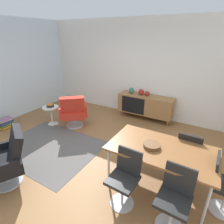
% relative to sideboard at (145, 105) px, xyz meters
% --- Properties ---
extents(ground_plane, '(8.32, 8.32, 0.00)m').
position_rel_sideboard_xyz_m(ground_plane, '(-0.30, -2.30, -0.44)').
color(ground_plane, olive).
extents(wall_back, '(6.80, 0.12, 2.80)m').
position_rel_sideboard_xyz_m(wall_back, '(-0.30, 0.30, 0.96)').
color(wall_back, white).
rests_on(wall_back, ground_plane).
extents(sideboard, '(1.60, 0.45, 0.72)m').
position_rel_sideboard_xyz_m(sideboard, '(0.00, 0.00, 0.00)').
color(sideboard, olive).
rests_on(sideboard, ground_plane).
extents(vase_cobalt, '(0.17, 0.17, 0.17)m').
position_rel_sideboard_xyz_m(vase_cobalt, '(-0.15, 0.00, 0.37)').
color(vase_cobalt, maroon).
rests_on(vase_cobalt, sideboard).
extents(vase_sculptural_dark, '(0.15, 0.15, 0.18)m').
position_rel_sideboard_xyz_m(vase_sculptural_dark, '(-0.47, 0.00, 0.37)').
color(vase_sculptural_dark, '#337266').
rests_on(vase_sculptural_dark, sideboard).
extents(vase_ceramic_small, '(0.14, 0.14, 0.14)m').
position_rel_sideboard_xyz_m(vase_ceramic_small, '(0.03, 0.00, 0.35)').
color(vase_ceramic_small, maroon).
rests_on(vase_ceramic_small, sideboard).
extents(dining_table, '(1.60, 0.90, 0.74)m').
position_rel_sideboard_xyz_m(dining_table, '(1.13, -2.38, 0.26)').
color(dining_table, brown).
rests_on(dining_table, ground_plane).
extents(wooden_bowl_on_table, '(0.26, 0.26, 0.06)m').
position_rel_sideboard_xyz_m(wooden_bowl_on_table, '(0.99, -2.43, 0.33)').
color(wooden_bowl_on_table, brown).
rests_on(wooden_bowl_on_table, dining_table).
extents(dining_chair_back_right, '(0.41, 0.43, 0.86)m').
position_rel_sideboard_xyz_m(dining_chair_back_right, '(1.48, -1.82, 0.03)').
color(dining_chair_back_right, black).
rests_on(dining_chair_back_right, ground_plane).
extents(dining_chair_front_left, '(0.42, 0.44, 0.86)m').
position_rel_sideboard_xyz_m(dining_chair_front_left, '(0.78, -2.94, 0.03)').
color(dining_chair_front_left, black).
rests_on(dining_chair_front_left, ground_plane).
extents(dining_chair_far_end, '(0.44, 0.42, 0.86)m').
position_rel_sideboard_xyz_m(dining_chair_far_end, '(2.02, -2.38, 0.03)').
color(dining_chair_far_end, black).
rests_on(dining_chair_far_end, ground_plane).
extents(dining_chair_front_right, '(0.42, 0.44, 0.86)m').
position_rel_sideboard_xyz_m(dining_chair_front_right, '(1.48, -2.94, 0.03)').
color(dining_chair_front_right, black).
rests_on(dining_chair_front_right, ground_plane).
extents(lounge_chair_red, '(0.91, 0.90, 0.95)m').
position_rel_sideboard_xyz_m(lounge_chair_red, '(-1.47, -1.47, 0.03)').
color(lounge_chair_red, red).
rests_on(lounge_chair_red, ground_plane).
extents(armchair_black_shell, '(0.88, 0.87, 0.95)m').
position_rel_sideboard_xyz_m(armchair_black_shell, '(-1.07, -3.55, 0.03)').
color(armchair_black_shell, black).
rests_on(armchair_black_shell, ground_plane).
extents(side_table_round, '(0.44, 0.44, 0.52)m').
position_rel_sideboard_xyz_m(side_table_round, '(-2.12, -1.66, -0.12)').
color(side_table_round, white).
rests_on(side_table_round, ground_plane).
extents(fruit_bowl, '(0.20, 0.20, 0.11)m').
position_rel_sideboard_xyz_m(fruit_bowl, '(-2.12, -1.66, 0.12)').
color(fruit_bowl, '#262628').
rests_on(fruit_bowl, side_table_round).
extents(magazine_stack, '(0.32, 0.41, 0.25)m').
position_rel_sideboard_xyz_m(magazine_stack, '(-3.09, -2.43, -0.31)').
color(magazine_stack, gold).
rests_on(magazine_stack, ground_plane).
extents(area_rug, '(2.20, 1.70, 0.01)m').
position_rel_sideboard_xyz_m(area_rug, '(-1.31, -2.51, -0.44)').
color(area_rug, '#595654').
rests_on(area_rug, ground_plane).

